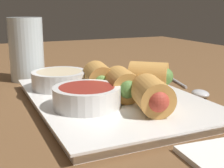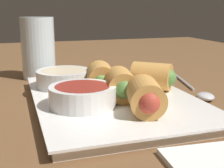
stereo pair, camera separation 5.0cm
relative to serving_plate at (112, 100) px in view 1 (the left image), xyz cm
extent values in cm
cube|color=brown|center=(1.31, 0.80, -1.76)|extent=(180.00, 140.00, 2.00)
cube|color=white|center=(0.00, 0.00, -0.16)|extent=(31.19, 22.06, 1.20)
cube|color=white|center=(0.00, 0.00, 0.59)|extent=(32.43, 22.94, 0.30)
cylinder|color=#D19347|center=(-2.35, -0.55, 2.92)|extent=(6.79, 5.45, 4.37)
sphere|color=#56843D|center=(-4.69, -0.10, 2.92)|extent=(2.84, 2.84, 2.84)
cylinder|color=#D19347|center=(3.25, 0.96, 2.92)|extent=(6.77, 5.41, 4.37)
sphere|color=#6B9E47|center=(0.91, 1.40, 2.92)|extent=(2.84, 2.84, 2.84)
cylinder|color=#D19347|center=(0.99, -7.13, 2.92)|extent=(7.26, 7.45, 4.37)
sphere|color=#56843D|center=(-0.55, -8.94, 2.92)|extent=(2.84, 2.84, 2.84)
cylinder|color=#D19347|center=(-8.99, -1.48, 2.92)|extent=(7.01, 5.83, 4.37)
sphere|color=#B23D2D|center=(-11.28, -0.84, 2.92)|extent=(2.84, 2.84, 2.84)
cylinder|color=white|center=(-3.72, 5.36, 2.12)|extent=(9.01, 9.01, 2.77)
cylinder|color=maroon|center=(-3.72, 5.36, 3.26)|extent=(7.39, 7.39, 0.50)
cylinder|color=white|center=(7.61, 6.00, 2.12)|extent=(9.01, 9.01, 2.77)
cylinder|color=beige|center=(7.61, 6.00, 3.26)|extent=(7.39, 7.39, 0.50)
cylinder|color=silver|center=(9.04, -17.69, -0.51)|extent=(12.11, 3.45, 0.50)
ellipsoid|color=silver|center=(-2.35, -14.88, -0.14)|extent=(4.11, 3.51, 1.23)
cylinder|color=silver|center=(22.12, 8.72, 5.49)|extent=(6.74, 6.74, 12.50)
camera|label=1|loc=(-41.27, 18.68, 13.78)|focal=50.00mm
camera|label=2|loc=(-43.08, 14.01, 13.78)|focal=50.00mm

